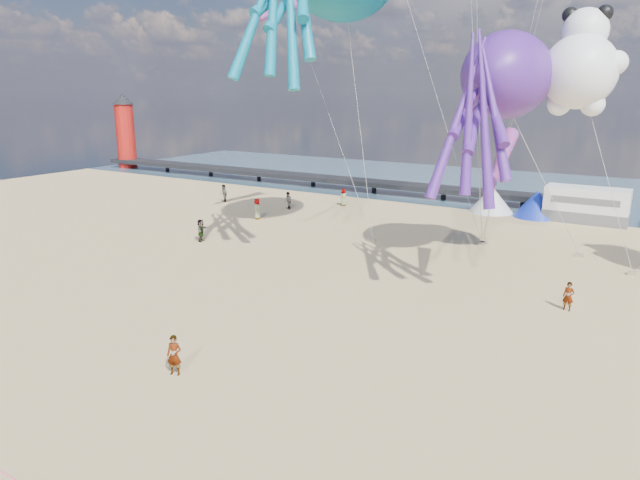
# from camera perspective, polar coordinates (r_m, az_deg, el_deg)

# --- Properties ---
(ground) EXTENTS (120.00, 120.00, 0.00)m
(ground) POSITION_cam_1_polar(r_m,az_deg,el_deg) (20.21, -9.93, -18.32)
(ground) COLOR tan
(ground) RESTS_ON ground
(water) EXTENTS (120.00, 120.00, 0.00)m
(water) POSITION_cam_1_polar(r_m,az_deg,el_deg) (69.33, 21.57, 4.65)
(water) COLOR #334E62
(water) RESTS_ON ground
(pier) EXTENTS (60.00, 3.00, 0.50)m
(pier) POSITION_cam_1_polar(r_m,az_deg,el_deg) (69.65, -3.50, 6.51)
(pier) COLOR black
(pier) RESTS_ON ground
(lighthouse) EXTENTS (2.60, 2.60, 9.00)m
(lighthouse) POSITION_cam_1_polar(r_m,az_deg,el_deg) (88.26, -18.85, 9.79)
(lighthouse) COLOR #A5140F
(lighthouse) RESTS_ON ground
(motorhome_0) EXTENTS (6.60, 2.50, 3.00)m
(motorhome_0) POSITION_cam_1_polar(r_m,az_deg,el_deg) (53.61, 25.08, 3.20)
(motorhome_0) COLOR silver
(motorhome_0) RESTS_ON ground
(tent_white) EXTENTS (4.00, 4.00, 2.40)m
(tent_white) POSITION_cam_1_polar(r_m,az_deg,el_deg) (55.07, 16.78, 3.92)
(tent_white) COLOR white
(tent_white) RESTS_ON ground
(tent_blue) EXTENTS (4.00, 4.00, 2.40)m
(tent_blue) POSITION_cam_1_polar(r_m,az_deg,el_deg) (54.22, 20.86, 3.42)
(tent_blue) COLOR #1933CC
(tent_blue) RESTS_ON ground
(standing_person) EXTENTS (0.71, 0.59, 1.65)m
(standing_person) POSITION_cam_1_polar(r_m,az_deg,el_deg) (23.65, -14.37, -11.10)
(standing_person) COLOR tan
(standing_person) RESTS_ON ground
(beachgoer_0) EXTENTS (0.58, 0.71, 1.67)m
(beachgoer_0) POSITION_cam_1_polar(r_m,az_deg,el_deg) (55.85, 2.38, 4.30)
(beachgoer_0) COLOR #7F6659
(beachgoer_0) RESTS_ON ground
(beachgoer_1) EXTENTS (0.96, 0.89, 1.65)m
(beachgoer_1) POSITION_cam_1_polar(r_m,az_deg,el_deg) (54.17, -3.22, 3.95)
(beachgoer_1) COLOR #7F6659
(beachgoer_1) RESTS_ON ground
(beachgoer_4) EXTENTS (0.78, 1.07, 1.68)m
(beachgoer_4) POSITION_cam_1_polar(r_m,az_deg,el_deg) (43.38, -11.83, 0.95)
(beachgoer_4) COLOR #7F6659
(beachgoer_4) RESTS_ON ground
(beachgoer_5) EXTENTS (1.45, 0.58, 1.52)m
(beachgoer_5) POSITION_cam_1_polar(r_m,az_deg,el_deg) (31.87, 23.58, -5.19)
(beachgoer_5) COLOR #7F6659
(beachgoer_5) RESTS_ON ground
(beachgoer_6) EXTENTS (0.77, 0.78, 1.82)m
(beachgoer_6) POSITION_cam_1_polar(r_m,az_deg,el_deg) (50.19, -6.31, 3.11)
(beachgoer_6) COLOR #7F6659
(beachgoer_6) RESTS_ON ground
(beachgoer_7) EXTENTS (1.04, 0.94, 1.79)m
(beachgoer_7) POSITION_cam_1_polar(r_m,az_deg,el_deg) (58.35, -9.61, 4.62)
(beachgoer_7) COLOR #7F6659
(beachgoer_7) RESTS_ON ground
(sandbag_a) EXTENTS (0.50, 0.35, 0.22)m
(sandbag_a) POSITION_cam_1_polar(r_m,az_deg,el_deg) (42.73, 5.31, -0.01)
(sandbag_a) COLOR gray
(sandbag_a) RESTS_ON ground
(sandbag_b) EXTENTS (0.50, 0.35, 0.22)m
(sandbag_b) POSITION_cam_1_polar(r_m,az_deg,el_deg) (43.39, 16.11, -0.31)
(sandbag_b) COLOR gray
(sandbag_b) RESTS_ON ground
(sandbag_c) EXTENTS (0.50, 0.35, 0.22)m
(sandbag_c) POSITION_cam_1_polar(r_m,az_deg,el_deg) (39.82, 28.76, -2.93)
(sandbag_c) COLOR gray
(sandbag_c) RESTS_ON ground
(sandbag_d) EXTENTS (0.50, 0.35, 0.22)m
(sandbag_d) POSITION_cam_1_polar(r_m,az_deg,el_deg) (42.56, 24.52, -1.37)
(sandbag_d) COLOR gray
(sandbag_d) RESTS_ON ground
(sandbag_e) EXTENTS (0.50, 0.35, 0.22)m
(sandbag_e) POSITION_cam_1_polar(r_m,az_deg,el_deg) (43.39, 15.86, -0.29)
(sandbag_e) COLOR gray
(sandbag_e) RESTS_ON ground
(kite_octopus_purple) EXTENTS (7.62, 10.88, 11.44)m
(kite_octopus_purple) POSITION_cam_1_polar(r_m,az_deg,el_deg) (35.35, 18.20, 15.36)
(kite_octopus_purple) COLOR #4A1F81
(kite_panda) EXTENTS (5.13, 4.85, 7.02)m
(kite_panda) POSITION_cam_1_polar(r_m,az_deg,el_deg) (36.12, 24.50, 15.06)
(kite_panda) COLOR white
(windsock_left) EXTENTS (3.21, 7.09, 7.09)m
(windsock_left) POSITION_cam_1_polar(r_m,az_deg,el_deg) (45.41, -2.93, 22.29)
(windsock_left) COLOR red
(windsock_mid) EXTENTS (3.06, 5.44, 5.49)m
(windsock_mid) POSITION_cam_1_polar(r_m,az_deg,el_deg) (34.01, 17.66, 13.84)
(windsock_mid) COLOR red
(windsock_right) EXTENTS (1.24, 5.48, 5.43)m
(windsock_right) POSITION_cam_1_polar(r_m,az_deg,el_deg) (31.91, 17.60, 7.46)
(windsock_right) COLOR red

